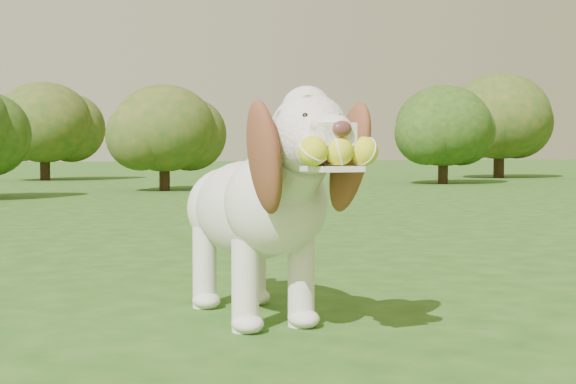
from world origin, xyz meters
name	(u,v)px	position (x,y,z in m)	size (l,w,h in m)	color
ground	(254,311)	(0.00, 0.00, 0.00)	(80.00, 80.00, 0.00)	#214A15
dog	(260,201)	(-0.03, -0.17, 0.42)	(0.45, 1.22, 0.79)	silver
shrub_h	(499,116)	(9.10, 11.94, 1.32)	(2.17, 2.17, 2.25)	#382314
shrub_f	(443,126)	(6.42, 9.66, 1.03)	(1.68, 1.68, 1.74)	#382314
shrub_c	(164,128)	(1.31, 8.90, 0.92)	(1.50, 1.50, 1.56)	#382314
shrub_i	(44,122)	(-0.17, 13.71, 1.14)	(1.87, 1.87, 1.94)	#382314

